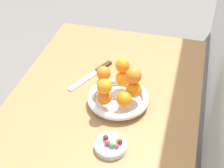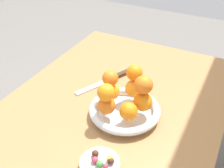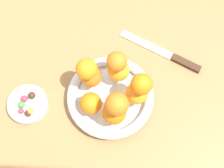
# 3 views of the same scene
# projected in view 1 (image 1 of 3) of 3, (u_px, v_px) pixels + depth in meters

# --- Properties ---
(dining_table) EXTENTS (1.10, 0.76, 0.74)m
(dining_table) POSITION_uv_depth(u_px,v_px,m) (104.00, 114.00, 1.44)
(dining_table) COLOR #9E7042
(dining_table) RESTS_ON ground_plane
(fruit_bowl) EXTENTS (0.24, 0.24, 0.04)m
(fruit_bowl) POSITION_uv_depth(u_px,v_px,m) (118.00, 99.00, 1.35)
(fruit_bowl) COLOR silver
(fruit_bowl) RESTS_ON dining_table
(candy_dish) EXTENTS (0.11, 0.11, 0.02)m
(candy_dish) POSITION_uv_depth(u_px,v_px,m) (111.00, 146.00, 1.17)
(candy_dish) COLOR silver
(candy_dish) RESTS_ON dining_table
(orange_0) EXTENTS (0.06, 0.06, 0.06)m
(orange_0) POSITION_uv_depth(u_px,v_px,m) (123.00, 79.00, 1.37)
(orange_0) COLOR orange
(orange_0) RESTS_ON fruit_bowl
(orange_1) EXTENTS (0.06, 0.06, 0.06)m
(orange_1) POSITION_uv_depth(u_px,v_px,m) (105.00, 84.00, 1.34)
(orange_1) COLOR orange
(orange_1) RESTS_ON fruit_bowl
(orange_2) EXTENTS (0.06, 0.06, 0.06)m
(orange_2) POSITION_uv_depth(u_px,v_px,m) (104.00, 97.00, 1.28)
(orange_2) COLOR orange
(orange_2) RESTS_ON fruit_bowl
(orange_3) EXTENTS (0.06, 0.06, 0.06)m
(orange_3) POSITION_uv_depth(u_px,v_px,m) (124.00, 100.00, 1.27)
(orange_3) COLOR orange
(orange_3) RESTS_ON fruit_bowl
(orange_4) EXTENTS (0.06, 0.06, 0.06)m
(orange_4) POSITION_uv_depth(u_px,v_px,m) (134.00, 89.00, 1.32)
(orange_4) COLOR orange
(orange_4) RESTS_ON fruit_bowl
(orange_5) EXTENTS (0.05, 0.05, 0.05)m
(orange_5) POSITION_uv_depth(u_px,v_px,m) (105.00, 73.00, 1.30)
(orange_5) COLOR orange
(orange_5) RESTS_ON orange_1
(orange_6) EXTENTS (0.06, 0.06, 0.06)m
(orange_6) POSITION_uv_depth(u_px,v_px,m) (104.00, 86.00, 1.24)
(orange_6) COLOR orange
(orange_6) RESTS_ON orange_2
(orange_7) EXTENTS (0.06, 0.06, 0.06)m
(orange_7) POSITION_uv_depth(u_px,v_px,m) (123.00, 65.00, 1.34)
(orange_7) COLOR orange
(orange_7) RESTS_ON orange_0
(orange_8) EXTENTS (0.06, 0.06, 0.06)m
(orange_8) POSITION_uv_depth(u_px,v_px,m) (134.00, 76.00, 1.28)
(orange_8) COLOR orange
(orange_8) RESTS_ON orange_4
(candy_ball_0) EXTENTS (0.02, 0.02, 0.02)m
(candy_ball_0) POSITION_uv_depth(u_px,v_px,m) (117.00, 146.00, 1.15)
(candy_ball_0) COLOR #C6384C
(candy_ball_0) RESTS_ON candy_dish
(candy_ball_1) EXTENTS (0.02, 0.02, 0.02)m
(candy_ball_1) POSITION_uv_depth(u_px,v_px,m) (107.00, 143.00, 1.16)
(candy_ball_1) COLOR #C6384C
(candy_ball_1) RESTS_ON candy_dish
(candy_ball_2) EXTENTS (0.02, 0.02, 0.02)m
(candy_ball_2) POSITION_uv_depth(u_px,v_px,m) (119.00, 140.00, 1.17)
(candy_ball_2) COLOR gold
(candy_ball_2) RESTS_ON candy_dish
(candy_ball_3) EXTENTS (0.02, 0.02, 0.02)m
(candy_ball_3) POSITION_uv_depth(u_px,v_px,m) (106.00, 138.00, 1.17)
(candy_ball_3) COLOR #472819
(candy_ball_3) RESTS_ON candy_dish
(candy_ball_4) EXTENTS (0.02, 0.02, 0.02)m
(candy_ball_4) POSITION_uv_depth(u_px,v_px,m) (120.00, 141.00, 1.16)
(candy_ball_4) COLOR #472819
(candy_ball_4) RESTS_ON candy_dish
(candy_ball_5) EXTENTS (0.02, 0.02, 0.02)m
(candy_ball_5) POSITION_uv_depth(u_px,v_px,m) (112.00, 145.00, 1.15)
(candy_ball_5) COLOR #4C9947
(candy_ball_5) RESTS_ON candy_dish
(knife) EXTENTS (0.24, 0.13, 0.01)m
(knife) POSITION_uv_depth(u_px,v_px,m) (94.00, 73.00, 1.51)
(knife) COLOR #3F2819
(knife) RESTS_ON dining_table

